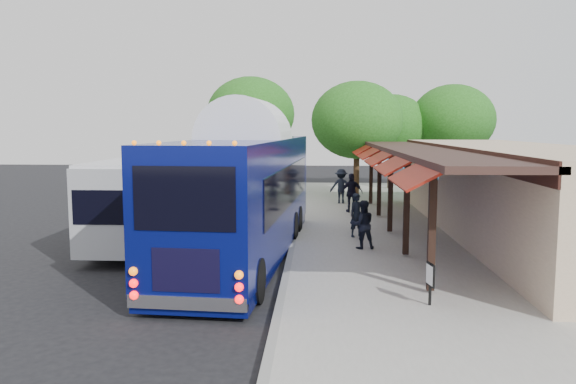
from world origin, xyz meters
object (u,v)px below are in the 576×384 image
(coach_bus, at_px, (246,189))
(sign_board, at_px, (430,277))
(ped_b, at_px, (363,224))
(city_bus, at_px, (166,191))
(ped_c, at_px, (352,193))
(ped_a, at_px, (357,215))
(ped_d, at_px, (341,186))

(coach_bus, distance_m, sign_board, 7.51)
(sign_board, bearing_deg, ped_b, 89.54)
(city_bus, height_order, sign_board, city_bus)
(ped_c, relative_size, sign_board, 1.91)
(coach_bus, bearing_deg, ped_a, 40.39)
(ped_c, bearing_deg, coach_bus, 50.11)
(sign_board, bearing_deg, ped_d, 83.86)
(city_bus, relative_size, sign_board, 11.81)
(ped_b, distance_m, ped_d, 11.55)
(city_bus, distance_m, ped_c, 9.46)
(ped_c, distance_m, sign_board, 14.47)
(city_bus, xyz_separation_m, ped_d, (7.34, 8.68, -0.67))
(ped_b, distance_m, sign_board, 6.23)
(ped_d, bearing_deg, coach_bus, 75.77)
(ped_a, distance_m, ped_c, 6.21)
(sign_board, bearing_deg, ped_a, 87.42)
(coach_bus, height_order, ped_d, coach_bus)
(coach_bus, height_order, city_bus, coach_bus)
(coach_bus, height_order, sign_board, coach_bus)
(ped_c, xyz_separation_m, ped_d, (-0.38, 3.25, -0.02))
(coach_bus, xyz_separation_m, ped_c, (4.06, 9.04, -1.15))
(ped_c, xyz_separation_m, sign_board, (0.96, -14.43, -0.28))
(coach_bus, xyz_separation_m, sign_board, (5.02, -5.40, -1.43))
(ped_a, bearing_deg, coach_bus, -171.64)
(ped_a, bearing_deg, ped_c, 60.65)
(ped_d, bearing_deg, ped_c, 99.08)
(ped_c, bearing_deg, ped_d, -99.07)
(ped_b, bearing_deg, ped_c, -99.71)
(ped_a, bearing_deg, ped_d, 63.50)
(city_bus, xyz_separation_m, ped_c, (7.71, 5.44, -0.65))
(coach_bus, relative_size, ped_a, 7.98)
(ped_b, height_order, ped_c, ped_c)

